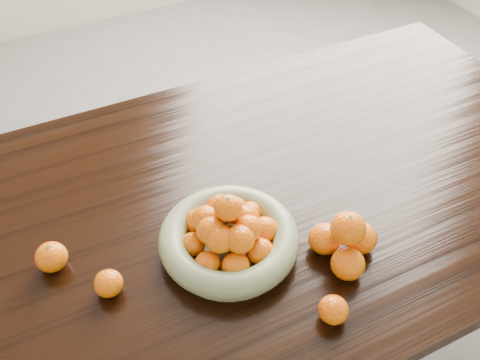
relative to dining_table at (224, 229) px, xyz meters
name	(u,v)px	position (x,y,z in m)	size (l,w,h in m)	color
ground	(228,359)	(0.00, 0.00, -0.66)	(5.00, 5.00, 0.00)	slate
dining_table	(224,229)	(0.00, 0.00, 0.00)	(2.00, 1.00, 0.75)	black
fruit_bowl	(229,236)	(-0.05, -0.13, 0.13)	(0.30, 0.30, 0.15)	gray
orange_pyramid	(345,242)	(0.16, -0.25, 0.14)	(0.14, 0.15, 0.12)	orange
loose_orange_0	(51,257)	(-0.39, -0.01, 0.12)	(0.07, 0.07, 0.06)	orange
loose_orange_1	(108,283)	(-0.31, -0.12, 0.12)	(0.06, 0.06, 0.05)	orange
loose_orange_2	(333,310)	(0.06, -0.37, 0.12)	(0.06, 0.06, 0.05)	orange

